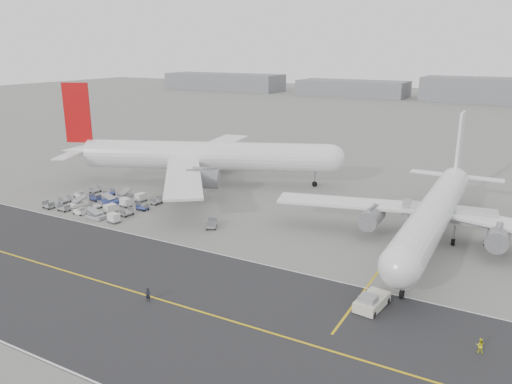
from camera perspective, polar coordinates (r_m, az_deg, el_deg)
The scene contains 11 objects.
ground at distance 83.25m, azimuth -7.27°, elevation -5.66°, with size 700.00×700.00×0.00m, color gray.
taxiway at distance 67.73m, azimuth -12.90°, elevation -11.30°, with size 220.00×59.00×0.03m.
horizon_buildings at distance 323.77m, azimuth 26.37°, elevation 9.09°, with size 520.00×28.00×28.00m, color slate, non-canonical shape.
airliner_a at distance 116.63m, azimuth -6.38°, elevation 4.14°, with size 63.44×62.07×23.10m.
airliner_b at distance 85.58m, azimuth 19.80°, elevation -2.05°, with size 53.87×54.46×18.79m.
pushback_tug at distance 64.11m, azimuth 13.06°, elevation -12.11°, with size 3.37×7.40×2.09m.
jet_bridge at distance 88.30m, azimuth 21.33°, elevation -2.57°, with size 15.71×4.76×5.87m.
gse_cluster at distance 105.25m, azimuth -17.07°, elevation -1.56°, with size 24.65×19.60×1.80m, color gray, non-canonical shape.
stray_dolly at distance 88.88m, azimuth -5.09°, elevation -4.15°, with size 1.64×2.66×1.64m, color silver, non-canonical shape.
ground_crew_a at distance 65.39m, azimuth -12.24°, elevation -11.41°, with size 0.67×0.44×1.83m, color black.
ground_crew_b at distance 59.40m, azimuth 24.22°, elevation -15.70°, with size 0.81×0.63×1.66m, color yellow.
Camera 1 is at (46.38, -61.88, 30.81)m, focal length 35.00 mm.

